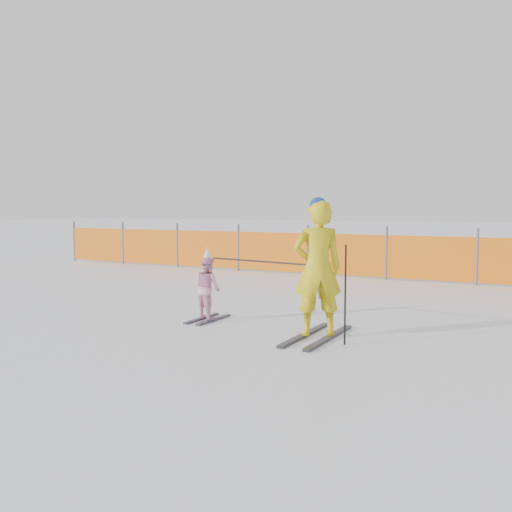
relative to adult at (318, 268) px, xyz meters
The scene contains 5 objects.
ground 1.45m from the adult, behind, with size 120.00×120.00×0.00m, color white.
adult is the anchor object (origin of this frame).
child 1.96m from the adult, behind, with size 0.55×0.88×1.11m.
ski_poles 0.37m from the adult, behind, with size 2.24×0.50×1.25m.
safety_fence 7.27m from the adult, 119.61° to the left, with size 14.51×0.06×1.25m.
Camera 1 is at (3.87, -6.76, 1.71)m, focal length 40.00 mm.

